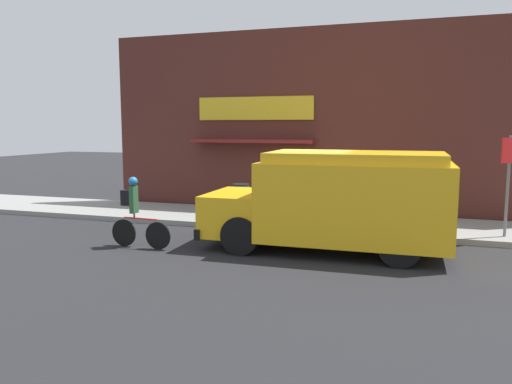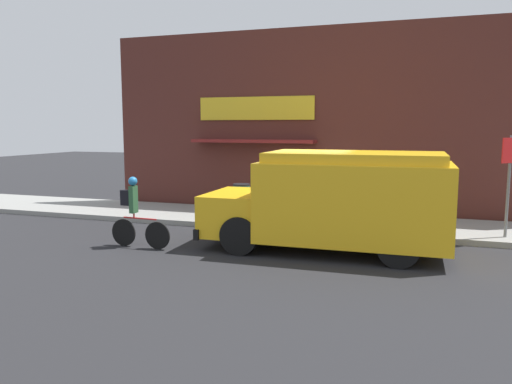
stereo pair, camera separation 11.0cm
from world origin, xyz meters
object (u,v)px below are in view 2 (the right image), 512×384
(trash_bin, at_px, (242,200))
(cyclist, at_px, (135,213))
(school_bus, at_px, (337,200))
(stop_sign_post, at_px, (510,170))

(trash_bin, bearing_deg, cyclist, -106.63)
(school_bus, height_order, trash_bin, school_bus)
(cyclist, xyz_separation_m, trash_bin, (1.18, 3.96, -0.18))
(school_bus, distance_m, stop_sign_post, 4.34)
(cyclist, bearing_deg, school_bus, 16.56)
(school_bus, height_order, stop_sign_post, stop_sign_post)
(cyclist, xyz_separation_m, stop_sign_post, (8.28, 3.18, 0.98))
(school_bus, bearing_deg, stop_sign_post, 28.05)
(school_bus, distance_m, cyclist, 4.67)
(school_bus, xyz_separation_m, cyclist, (-4.52, -1.11, -0.36))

